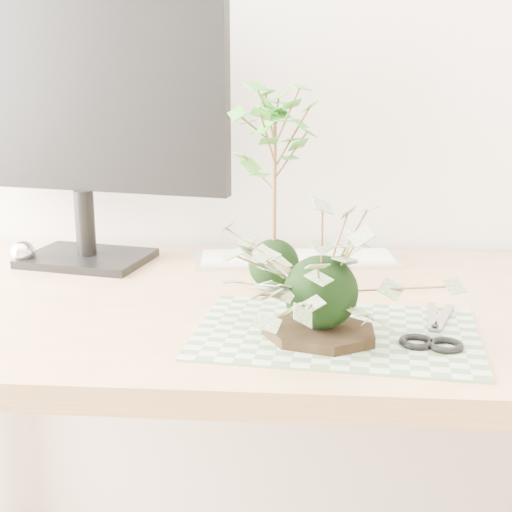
# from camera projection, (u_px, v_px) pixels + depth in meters

# --- Properties ---
(desk) EXTENTS (1.60, 0.70, 0.74)m
(desk) POSITION_uv_depth(u_px,v_px,m) (285.00, 349.00, 1.22)
(desk) COLOR tan
(desk) RESTS_ON ground_plane
(cutting_mat) EXTENTS (0.43, 0.31, 0.00)m
(cutting_mat) POSITION_uv_depth(u_px,v_px,m) (336.00, 333.00, 1.04)
(cutting_mat) COLOR #4D6C48
(cutting_mat) RESTS_ON desk
(stone_dish) EXTENTS (0.21, 0.21, 0.01)m
(stone_dish) POSITION_uv_depth(u_px,v_px,m) (320.00, 332.00, 1.02)
(stone_dish) COLOR black
(stone_dish) RESTS_ON cutting_mat
(ivy_kokedama) EXTENTS (0.39, 0.39, 0.21)m
(ivy_kokedama) POSITION_uv_depth(u_px,v_px,m) (322.00, 258.00, 0.99)
(ivy_kokedama) COLOR black
(ivy_kokedama) RESTS_ON stone_dish
(maple_kokedama) EXTENTS (0.25, 0.25, 0.37)m
(maple_kokedama) POSITION_uv_depth(u_px,v_px,m) (275.00, 140.00, 1.18)
(maple_kokedama) COLOR black
(maple_kokedama) RESTS_ON desk
(keyboard) EXTENTS (0.41, 0.16, 0.02)m
(keyboard) POSITION_uv_depth(u_px,v_px,m) (297.00, 259.00, 1.42)
(keyboard) COLOR silver
(keyboard) RESTS_ON desk
(monitor) EXTENTS (0.58, 0.22, 0.52)m
(monitor) POSITION_uv_depth(u_px,v_px,m) (79.00, 109.00, 1.35)
(monitor) COLOR black
(monitor) RESTS_ON desk
(foil_ball) EXTENTS (0.05, 0.05, 0.05)m
(foil_ball) POSITION_uv_depth(u_px,v_px,m) (23.00, 253.00, 1.39)
(foil_ball) COLOR silver
(foil_ball) RESTS_ON desk
(scissors) EXTENTS (0.10, 0.21, 0.01)m
(scissors) POSITION_uv_depth(u_px,v_px,m) (438.00, 337.00, 1.01)
(scissors) COLOR gray
(scissors) RESTS_ON cutting_mat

